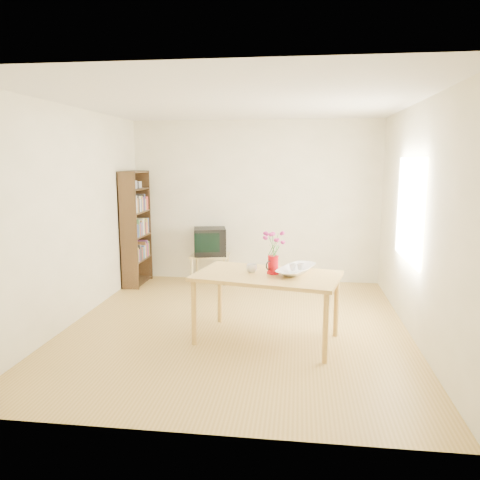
# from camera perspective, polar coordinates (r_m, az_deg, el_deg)

# --- Properties ---
(room) EXTENTS (4.50, 4.50, 4.50)m
(room) POSITION_cam_1_polar(r_m,az_deg,el_deg) (5.39, -0.09, 2.63)
(room) COLOR #A37D39
(room) RESTS_ON ground
(table) EXTENTS (1.68, 1.17, 0.75)m
(table) POSITION_cam_1_polar(r_m,az_deg,el_deg) (5.09, 3.31, -4.98)
(table) COLOR #B88A3F
(table) RESTS_ON ground
(tv_stand) EXTENTS (0.60, 0.45, 0.46)m
(tv_stand) POSITION_cam_1_polar(r_m,az_deg,el_deg) (7.57, -3.67, -2.34)
(tv_stand) COLOR tan
(tv_stand) RESTS_ON ground
(bookshelf) EXTENTS (0.28, 0.70, 1.80)m
(bookshelf) POSITION_cam_1_polar(r_m,az_deg,el_deg) (7.58, -12.57, 0.94)
(bookshelf) COLOR black
(bookshelf) RESTS_ON ground
(pitcher) EXTENTS (0.14, 0.19, 0.20)m
(pitcher) POSITION_cam_1_polar(r_m,az_deg,el_deg) (5.08, 4.04, -3.11)
(pitcher) COLOR red
(pitcher) RESTS_ON table
(flowers) EXTENTS (0.23, 0.23, 0.32)m
(flowers) POSITION_cam_1_polar(r_m,az_deg,el_deg) (5.03, 4.09, -0.23)
(flowers) COLOR #C02D88
(flowers) RESTS_ON pitcher
(mug) EXTENTS (0.15, 0.15, 0.09)m
(mug) POSITION_cam_1_polar(r_m,az_deg,el_deg) (5.13, 1.44, -3.47)
(mug) COLOR white
(mug) RESTS_ON table
(bowl) EXTENTS (0.57, 0.57, 0.41)m
(bowl) POSITION_cam_1_polar(r_m,az_deg,el_deg) (5.11, 6.91, -1.79)
(bowl) COLOR white
(bowl) RESTS_ON table
(teacup_a) EXTENTS (0.09, 0.09, 0.06)m
(teacup_a) POSITION_cam_1_polar(r_m,az_deg,el_deg) (5.11, 6.45, -2.26)
(teacup_a) COLOR white
(teacup_a) RESTS_ON bowl
(teacup_b) EXTENTS (0.08, 0.08, 0.06)m
(teacup_b) POSITION_cam_1_polar(r_m,az_deg,el_deg) (5.13, 7.40, -2.23)
(teacup_b) COLOR white
(teacup_b) RESTS_ON bowl
(television) EXTENTS (0.58, 0.56, 0.43)m
(television) POSITION_cam_1_polar(r_m,az_deg,el_deg) (7.53, -3.67, -0.13)
(television) COLOR black
(television) RESTS_ON tv_stand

